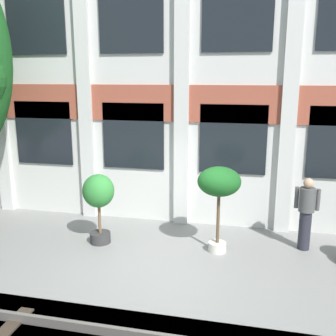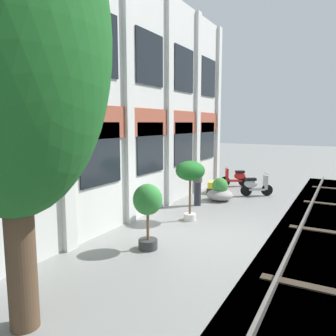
{
  "view_description": "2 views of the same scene",
  "coord_description": "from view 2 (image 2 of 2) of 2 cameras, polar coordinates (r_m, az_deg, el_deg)",
  "views": [
    {
      "loc": [
        1.8,
        -7.11,
        3.77
      ],
      "look_at": [
        -0.19,
        1.77,
        1.63
      ],
      "focal_mm": 42.0,
      "sensor_mm": 36.0,
      "label": 1
    },
    {
      "loc": [
        -8.11,
        -3.33,
        3.08
      ],
      "look_at": [
        0.69,
        1.5,
        1.69
      ],
      "focal_mm": 35.0,
      "sensor_mm": 36.0,
      "label": 2
    }
  ],
  "objects": [
    {
      "name": "potted_plant_square_trough",
      "position": [
        14.78,
        8.37,
        -3.29
      ],
      "size": [
        1.05,
        0.5,
        0.51
      ],
      "color": "#333333",
      "rests_on": "ground"
    },
    {
      "name": "scooter_second_parked",
      "position": [
        16.31,
        11.7,
        -1.62
      ],
      "size": [
        0.81,
        1.24,
        0.98
      ],
      "rotation": [
        0.0,
        0.0,
        2.1
      ],
      "color": "black",
      "rests_on": "ground"
    },
    {
      "name": "potted_plant_wide_bowl",
      "position": [
        13.26,
        9.02,
        -4.09
      ],
      "size": [
        1.04,
        1.04,
        0.92
      ],
      "color": "gray",
      "rests_on": "ground"
    },
    {
      "name": "resident_by_doorway",
      "position": [
        12.28,
        5.19,
        -2.51
      ],
      "size": [
        0.52,
        0.34,
        1.63
      ],
      "rotation": [
        0.0,
        0.0,
        -1.75
      ],
      "color": "#282833",
      "rests_on": "ground"
    },
    {
      "name": "broadleaf_tree",
      "position": [
        5.2,
        -26.17,
        18.63
      ],
      "size": [
        2.95,
        2.81,
        6.73
      ],
      "color": "#4C3826",
      "rests_on": "ground"
    },
    {
      "name": "rail_tracks",
      "position": [
        8.73,
        25.47,
        -14.53
      ],
      "size": [
        23.25,
        2.8,
        0.43
      ],
      "color": "#423F3A",
      "rests_on": "ground"
    },
    {
      "name": "apartment_facade",
      "position": [
        10.16,
        -8.21,
        11.97
      ],
      "size": [
        15.61,
        0.64,
        7.67
      ],
      "color": "silver",
      "rests_on": "ground"
    },
    {
      "name": "scooter_near_curb",
      "position": [
        14.37,
        14.95,
        -3.0
      ],
      "size": [
        0.83,
        1.21,
        0.98
      ],
      "rotation": [
        0.0,
        0.0,
        5.28
      ],
      "color": "black",
      "rests_on": "ground"
    },
    {
      "name": "potted_plant_tall_urn",
      "position": [
        7.98,
        -3.56,
        -6.47
      ],
      "size": [
        0.71,
        0.71,
        1.63
      ],
      "color": "#333333",
      "rests_on": "ground"
    },
    {
      "name": "ground_plane",
      "position": [
        9.29,
        6.2,
        -11.54
      ],
      "size": [
        80.0,
        80.0,
        0.0
      ],
      "primitive_type": "plane",
      "color": "gray"
    },
    {
      "name": "potted_plant_terracotta_small",
      "position": [
        10.28,
        3.89,
        -0.99
      ],
      "size": [
        0.92,
        0.92,
        1.9
      ],
      "color": "beige",
      "rests_on": "ground"
    }
  ]
}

